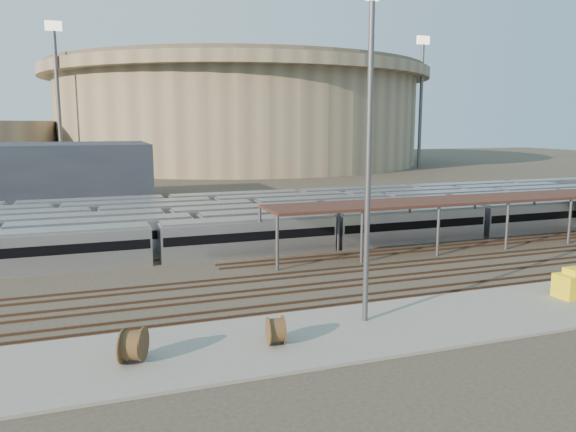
# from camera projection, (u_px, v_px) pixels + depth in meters

# --- Properties ---
(ground) EXTENTS (420.00, 420.00, 0.00)m
(ground) POSITION_uv_depth(u_px,v_px,m) (362.00, 266.00, 52.74)
(ground) COLOR #383026
(ground) RESTS_ON ground
(apron) EXTENTS (50.00, 9.00, 0.20)m
(apron) POSITION_uv_depth(u_px,v_px,m) (398.00, 325.00, 37.13)
(apron) COLOR gray
(apron) RESTS_ON ground
(subway_trains) EXTENTS (126.17, 23.90, 3.60)m
(subway_trains) POSITION_uv_depth(u_px,v_px,m) (294.00, 217.00, 69.65)
(subway_trains) COLOR #A8A8AC
(subway_trains) RESTS_ON ground
(inspection_shed) EXTENTS (60.30, 6.00, 5.30)m
(inspection_shed) POSITION_uv_depth(u_px,v_px,m) (523.00, 198.00, 62.95)
(inspection_shed) COLOR #515155
(inspection_shed) RESTS_ON ground
(empty_tracks) EXTENTS (170.00, 9.62, 0.18)m
(empty_tracks) POSITION_uv_depth(u_px,v_px,m) (389.00, 279.00, 48.08)
(empty_tracks) COLOR #4C3323
(empty_tracks) RESTS_ON ground
(stadium) EXTENTS (124.00, 124.00, 32.50)m
(stadium) POSITION_uv_depth(u_px,v_px,m) (239.00, 114.00, 188.45)
(stadium) COLOR gray
(stadium) RESTS_ON ground
(service_building) EXTENTS (42.00, 20.00, 10.00)m
(service_building) POSITION_uv_depth(u_px,v_px,m) (16.00, 175.00, 91.43)
(service_building) COLOR #1E232D
(service_building) RESTS_ON ground
(floodlight_0) EXTENTS (4.00, 1.00, 38.40)m
(floodlight_0) POSITION_uv_depth(u_px,v_px,m) (58.00, 94.00, 141.65)
(floodlight_0) COLOR #515155
(floodlight_0) RESTS_ON ground
(floodlight_2) EXTENTS (4.00, 1.00, 38.40)m
(floodlight_2) POSITION_uv_depth(u_px,v_px,m) (421.00, 98.00, 165.52)
(floodlight_2) COLOR #515155
(floodlight_2) RESTS_ON ground
(floodlight_3) EXTENTS (4.00, 1.00, 38.40)m
(floodlight_3) POSITION_uv_depth(u_px,v_px,m) (126.00, 102.00, 194.75)
(floodlight_3) COLOR #515155
(floodlight_3) RESTS_ON ground
(cable_reel_west) EXTENTS (1.77, 2.22, 1.95)m
(cable_reel_west) POSITION_uv_depth(u_px,v_px,m) (133.00, 345.00, 30.93)
(cable_reel_west) COLOR brown
(cable_reel_west) RESTS_ON apron
(cable_reel_east) EXTENTS (1.16, 1.81, 1.71)m
(cable_reel_east) POSITION_uv_depth(u_px,v_px,m) (276.00, 330.00, 33.52)
(cable_reel_east) COLOR brown
(cable_reel_east) RESTS_ON apron
(yard_light_pole) EXTENTS (0.80, 0.36, 20.68)m
(yard_light_pole) POSITION_uv_depth(u_px,v_px,m) (368.00, 165.00, 35.97)
(yard_light_pole) COLOR #515155
(yard_light_pole) RESTS_ON apron
(yellow_equipment) EXTENTS (2.92, 1.87, 1.79)m
(yellow_equipment) POSITION_uv_depth(u_px,v_px,m) (574.00, 285.00, 42.66)
(yellow_equipment) COLOR yellow
(yellow_equipment) RESTS_ON apron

